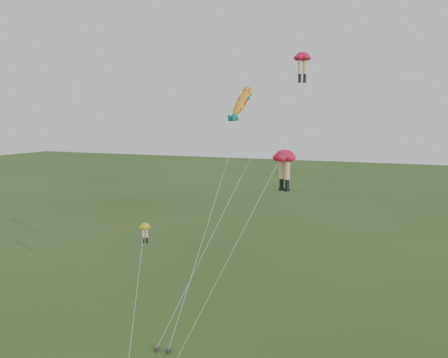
% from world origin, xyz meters
% --- Properties ---
extents(ground, '(300.00, 300.00, 0.00)m').
position_xyz_m(ground, '(0.00, 0.00, 0.00)').
color(ground, '#2E4A1A').
rests_on(ground, ground).
extents(legs_kite_red_high, '(8.45, 11.30, 21.18)m').
position_xyz_m(legs_kite_red_high, '(5.96, 8.63, 20.25)').
color(legs_kite_red_high, red).
rests_on(legs_kite_red_high, ground).
extents(legs_kite_red_mid, '(6.99, 6.30, 14.02)m').
position_xyz_m(legs_kite_red_mid, '(6.51, 2.65, 13.26)').
color(legs_kite_red_mid, red).
rests_on(legs_kite_red_mid, ground).
extents(legs_kite_yellow, '(4.40, 8.95, 7.71)m').
position_xyz_m(legs_kite_yellow, '(-5.21, 3.62, 7.02)').
color(legs_kite_yellow, gold).
rests_on(legs_kite_yellow, ground).
extents(fish_kite, '(2.81, 10.81, 18.90)m').
position_xyz_m(fish_kite, '(1.46, 7.92, 17.34)').
color(fish_kite, yellow).
rests_on(fish_kite, ground).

